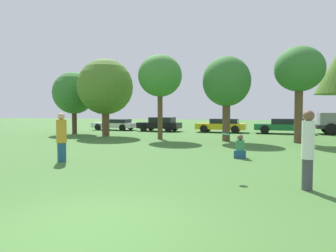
% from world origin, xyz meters
% --- Properties ---
extents(ground_plane, '(120.00, 120.00, 0.00)m').
position_xyz_m(ground_plane, '(0.00, 0.00, 0.00)').
color(ground_plane, '#3D6B2D').
extents(person_thrower, '(0.37, 0.37, 1.79)m').
position_xyz_m(person_thrower, '(-4.39, 5.27, 0.90)').
color(person_thrower, navy).
rests_on(person_thrower, ground).
extents(person_catcher, '(0.29, 0.29, 1.89)m').
position_xyz_m(person_catcher, '(3.69, 3.60, 1.00)').
color(person_catcher, '#3F3F47').
rests_on(person_catcher, ground).
extents(frisbee, '(0.23, 0.22, 0.09)m').
position_xyz_m(frisbee, '(1.69, 4.35, 1.23)').
color(frisbee, '#19B2D8').
extents(bystander_sitting, '(0.45, 0.37, 0.93)m').
position_xyz_m(bystander_sitting, '(1.82, 8.10, 0.38)').
color(bystander_sitting, navy).
rests_on(bystander_sitting, ground).
extents(tree_0, '(3.40, 3.40, 5.03)m').
position_xyz_m(tree_0, '(-12.00, 17.09, 3.31)').
color(tree_0, '#473323').
rests_on(tree_0, ground).
extents(tree_1, '(4.08, 4.08, 5.68)m').
position_xyz_m(tree_1, '(-8.44, 15.84, 3.61)').
color(tree_1, brown).
rests_on(tree_1, ground).
extents(tree_2, '(2.88, 2.88, 5.54)m').
position_xyz_m(tree_2, '(-3.82, 14.77, 4.13)').
color(tree_2, brown).
rests_on(tree_2, ground).
extents(tree_3, '(2.93, 2.93, 5.20)m').
position_xyz_m(tree_3, '(0.51, 14.72, 3.62)').
color(tree_3, brown).
rests_on(tree_3, ground).
extents(tree_4, '(2.79, 2.79, 5.58)m').
position_xyz_m(tree_4, '(4.63, 14.91, 4.19)').
color(tree_4, brown).
rests_on(tree_4, ground).
extents(parked_car_white, '(4.29, 1.99, 1.06)m').
position_xyz_m(parked_car_white, '(-11.06, 22.37, 0.58)').
color(parked_car_white, silver).
rests_on(parked_car_white, ground).
extents(parked_car_black, '(3.89, 2.04, 1.28)m').
position_xyz_m(parked_car_black, '(-6.31, 22.06, 0.68)').
color(parked_car_black, black).
rests_on(parked_car_black, ground).
extents(parked_car_yellow, '(4.27, 2.01, 1.18)m').
position_xyz_m(parked_car_yellow, '(-0.74, 22.29, 0.63)').
color(parked_car_yellow, gold).
rests_on(parked_car_yellow, ground).
extents(parked_car_green, '(4.46, 1.91, 1.23)m').
position_xyz_m(parked_car_green, '(4.30, 22.20, 0.66)').
color(parked_car_green, '#196633').
rests_on(parked_car_green, ground).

